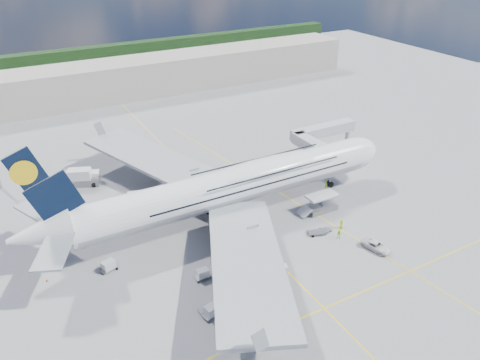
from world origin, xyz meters
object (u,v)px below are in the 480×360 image
crew_loader (339,234)px  cone_wing_right_outer (281,320)px  dolly_row_b (207,309)px  dolly_nose_near (324,231)px  cone_wing_right_inner (236,251)px  crew_van (341,224)px  dolly_nose_far (317,232)px  catering_truck_outer (83,178)px  cone_wing_left_outer (157,169)px  service_van (376,246)px  crew_tug (229,259)px  cargo_loader (320,205)px  jet_bridge (319,138)px  dolly_row_a (212,310)px  cone_wing_left_inner (147,211)px  cone_nose (323,168)px  catering_truck_inner (141,200)px  baggage_tug (279,270)px  cone_tail (47,280)px  dolly_row_c (203,274)px  crew_nose (326,186)px  crew_wing (233,268)px  airliner (233,186)px

crew_loader → cone_wing_right_outer: (-20.95, -12.20, -0.71)m
dolly_row_b → dolly_nose_near: size_ratio=0.94×
cone_wing_right_inner → crew_van: bearing=-8.2°
dolly_nose_far → cone_wing_right_inner: size_ratio=6.92×
catering_truck_outer → cone_wing_left_outer: 17.25m
dolly_nose_far → crew_loader: (2.63, -3.37, 0.61)m
crew_loader → service_van: bearing=-18.0°
dolly_nose_far → crew_tug: 18.94m
crew_loader → crew_tug: bearing=-150.0°
service_van → crew_tug: bearing=146.8°
cargo_loader → catering_truck_outer: (-40.08, 34.47, 0.68)m
dolly_nose_far → service_van: size_ratio=0.69×
jet_bridge → dolly_row_a: (-45.46, -33.91, -5.84)m
cone_wing_left_inner → cone_nose: bearing=-2.7°
cone_wing_left_inner → service_van: bearing=-45.1°
cargo_loader → cone_wing_left_inner: (-31.39, 16.70, -1.00)m
jet_bridge → cone_nose: (-0.84, -3.39, -6.57)m
catering_truck_inner → cone_wing_right_outer: catering_truck_inner is taller
jet_bridge → crew_loader: size_ratio=9.53×
baggage_tug → cone_nose: bearing=57.3°
jet_bridge → cone_tail: 67.71m
cone_nose → cone_wing_right_outer: cone_nose is taller
service_van → crew_tug: (-25.33, 9.18, 0.25)m
catering_truck_outer → cargo_loader: bearing=-18.6°
dolly_row_b → cone_wing_left_inner: (1.36, 31.32, -0.04)m
service_van → crew_loader: size_ratio=2.76×
jet_bridge → crew_loader: 32.57m
dolly_row_c → dolly_nose_near: dolly_row_c is taller
cargo_loader → crew_nose: cargo_loader is taller
cone_nose → cone_wing_right_outer: size_ratio=1.02×
dolly_row_a → crew_tug: 12.37m
cargo_loader → crew_nose: bearing=44.6°
cone_tail → crew_tug: bearing=-20.4°
crew_wing → cone_tail: crew_wing is taller
dolly_row_c → cone_nose: bearing=28.6°
crew_nose → crew_van: 15.18m
airliner → crew_loader: airliner is taller
cone_wing_right_inner → crew_tug: bearing=-138.9°
crew_wing → crew_nose: bearing=-65.8°
catering_truck_outer → cone_wing_right_inner: bearing=-42.6°
dolly_row_c → catering_truck_inner: size_ratio=0.45×
airliner → catering_truck_inner: (-15.11, 12.14, -5.22)m
cargo_loader → cone_wing_left_outer: cargo_loader is taller
dolly_row_b → cone_wing_left_outer: cone_wing_left_outer is taller
catering_truck_inner → crew_nose: catering_truck_inner is taller
crew_van → jet_bridge: bearing=-50.1°
dolly_row_b → baggage_tug: 14.44m
crew_nose → crew_tug: crew_tug is taller
crew_nose → catering_truck_inner: bearing=153.0°
dolly_nose_near → cone_wing_right_inner: size_ratio=5.45×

